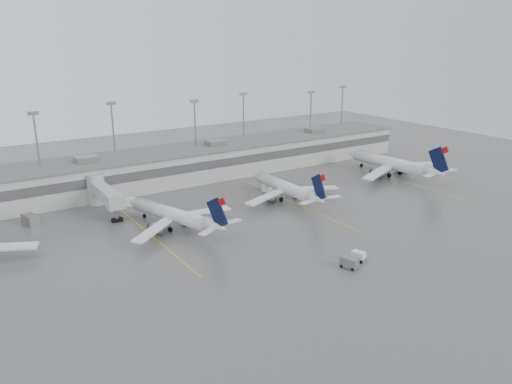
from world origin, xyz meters
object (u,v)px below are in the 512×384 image
jet_mid_left (175,215)px  jet_far_right (394,164)px  baggage_tug (358,257)px  jet_mid_right (287,188)px

jet_mid_left → jet_far_right: jet_far_right is taller
jet_mid_left → jet_far_right: 66.68m
jet_far_right → baggage_tug: size_ratio=11.45×
jet_mid_left → jet_mid_right: jet_mid_right is taller
baggage_tug → jet_mid_left: bearing=104.9°
baggage_tug → jet_mid_right: bearing=55.9°
jet_mid_right → jet_far_right: size_ratio=0.85×
jet_mid_right → jet_far_right: bearing=3.1°
jet_mid_right → jet_far_right: (37.02, 0.97, 0.51)m
jet_far_right → jet_mid_right: bearing=179.2°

